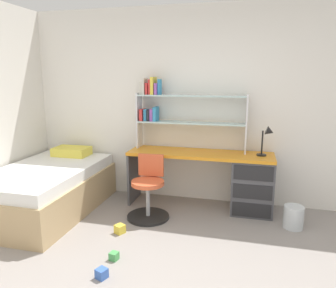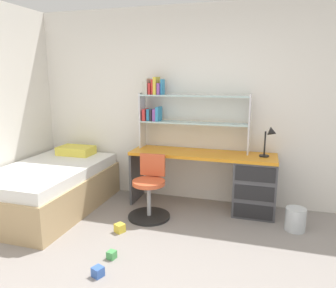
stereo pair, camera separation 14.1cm
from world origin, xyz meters
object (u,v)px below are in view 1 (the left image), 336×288
object	(u,v)px
desk_lamp	(268,136)
toy_block_blue_0	(102,273)
bookshelf_hutch	(175,108)
toy_block_yellow_1	(120,229)
desk	(238,180)
waste_bin	(293,217)
bed_platform	(47,189)
toy_block_green_2	(114,256)
swivel_chair	(148,194)

from	to	relation	value
desk_lamp	toy_block_blue_0	size ratio (longest dim) A/B	4.40
bookshelf_hutch	toy_block_yellow_1	size ratio (longest dim) A/B	15.17
desk	waste_bin	size ratio (longest dim) A/B	7.16
bookshelf_hutch	toy_block_blue_0	bearing A→B (deg)	-96.07
toy_block_yellow_1	toy_block_blue_0	bearing A→B (deg)	-78.35
desk	bed_platform	size ratio (longest dim) A/B	1.04
bookshelf_hutch	waste_bin	distance (m)	1.98
desk	toy_block_yellow_1	size ratio (longest dim) A/B	19.38
bed_platform	waste_bin	xyz separation A→B (m)	(3.03, 0.28, -0.16)
toy_block_green_2	waste_bin	bearing A→B (deg)	32.97
desk	bookshelf_hutch	bearing A→B (deg)	170.84
swivel_chair	bed_platform	distance (m)	1.33
desk_lamp	toy_block_green_2	xyz separation A→B (m)	(-1.42, -1.47, -0.96)
bed_platform	toy_block_blue_0	size ratio (longest dim) A/B	20.76
desk	waste_bin	distance (m)	0.80
bookshelf_hutch	waste_bin	size ratio (longest dim) A/B	5.61
desk	swivel_chair	distance (m)	1.16
desk	bed_platform	distance (m)	2.46
desk	swivel_chair	xyz separation A→B (m)	(-1.05, -0.48, -0.12)
bed_platform	desk	bearing A→B (deg)	14.94
waste_bin	toy_block_yellow_1	bearing A→B (deg)	-161.96
waste_bin	toy_block_blue_0	bearing A→B (deg)	-140.62
toy_block_blue_0	desk_lamp	bearing A→B (deg)	51.39
toy_block_yellow_1	toy_block_green_2	distance (m)	0.53
bed_platform	desk_lamp	bearing A→B (deg)	12.96
swivel_chair	toy_block_yellow_1	distance (m)	0.58
bookshelf_hutch	toy_block_blue_0	size ratio (longest dim) A/B	16.84
desk	toy_block_green_2	size ratio (longest dim) A/B	24.63
bookshelf_hutch	toy_block_blue_0	distance (m)	2.30
bed_platform	toy_block_yellow_1	world-z (taller)	bed_platform
desk_lamp	waste_bin	world-z (taller)	desk_lamp
swivel_chair	toy_block_blue_0	xyz separation A→B (m)	(-0.02, -1.29, -0.26)
bed_platform	toy_block_blue_0	distance (m)	1.75
bookshelf_hutch	waste_bin	bearing A→B (deg)	-17.96
swivel_chair	toy_block_blue_0	bearing A→B (deg)	-90.79
desk	bed_platform	world-z (taller)	desk
desk	swivel_chair	size ratio (longest dim) A/B	2.44
bed_platform	bookshelf_hutch	bearing A→B (deg)	27.16
bed_platform	waste_bin	world-z (taller)	bed_platform
desk_lamp	toy_block_blue_0	world-z (taller)	desk_lamp
desk	waste_bin	xyz separation A→B (m)	(0.65, -0.35, -0.28)
desk	desk_lamp	world-z (taller)	desk_lamp
desk_lamp	toy_block_blue_0	distance (m)	2.44
toy_block_yellow_1	bookshelf_hutch	bearing A→B (deg)	71.64
waste_bin	desk_lamp	bearing A→B (deg)	132.96
desk_lamp	swivel_chair	size ratio (longest dim) A/B	0.50
bookshelf_hutch	waste_bin	xyz separation A→B (m)	(1.52, -0.49, -1.17)
waste_bin	toy_block_blue_0	distance (m)	2.23
bookshelf_hutch	toy_block_yellow_1	distance (m)	1.71
desk	toy_block_blue_0	world-z (taller)	desk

